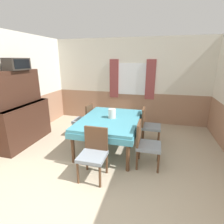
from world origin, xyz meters
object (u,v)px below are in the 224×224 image
(tv, at_px, (17,64))
(chair_head_near, at_px, (94,152))
(dining_table, at_px, (110,123))
(chair_left_far, at_px, (85,119))
(vase, at_px, (112,113))
(chair_right_near, at_px, (145,143))
(chair_right_far, at_px, (148,124))
(sideboard, at_px, (22,114))

(tv, bearing_deg, chair_head_near, -22.34)
(tv, bearing_deg, dining_table, 5.37)
(chair_left_far, relative_size, vase, 4.23)
(chair_right_near, bearing_deg, chair_head_near, -56.52)
(tv, height_order, vase, tv)
(chair_right_near, height_order, vase, vase)
(dining_table, relative_size, tv, 3.09)
(chair_right_far, height_order, sideboard, sideboard)
(chair_left_far, distance_m, chair_head_near, 1.75)
(vase, bearing_deg, tv, -173.45)
(chair_left_far, relative_size, chair_head_near, 1.00)
(chair_left_far, relative_size, tv, 1.56)
(chair_head_near, height_order, sideboard, sideboard)
(chair_left_far, bearing_deg, sideboard, 121.14)
(chair_right_near, height_order, tv, tv)
(dining_table, distance_m, chair_left_far, 0.98)
(sideboard, bearing_deg, chair_left_far, 31.14)
(chair_head_near, xyz_separation_m, sideboard, (-2.08, 0.78, 0.26))
(tv, bearing_deg, chair_left_far, 29.15)
(chair_left_far, bearing_deg, vase, -117.80)
(chair_left_far, bearing_deg, dining_table, -121.27)
(chair_head_near, height_order, vase, vase)
(chair_head_near, relative_size, sideboard, 0.50)
(chair_right_near, height_order, chair_head_near, same)
(vase, bearing_deg, sideboard, -171.74)
(dining_table, height_order, tv, tv)
(chair_right_far, relative_size, vase, 4.23)
(sideboard, height_order, tv, tv)
(sideboard, xyz_separation_m, tv, (0.01, 0.07, 1.14))
(chair_left_far, bearing_deg, chair_right_near, -121.27)
(dining_table, distance_m, chair_head_near, 1.06)
(dining_table, relative_size, chair_right_far, 1.98)
(chair_right_near, relative_size, chair_head_near, 1.00)
(sideboard, relative_size, vase, 8.46)
(sideboard, bearing_deg, chair_right_near, -4.71)
(chair_head_near, distance_m, vase, 1.15)
(chair_left_far, xyz_separation_m, sideboard, (-1.26, -0.76, 0.26))
(chair_left_far, height_order, chair_head_near, same)
(chair_head_near, bearing_deg, dining_table, -90.00)
(chair_right_near, relative_size, chair_right_far, 1.00)
(chair_right_far, bearing_deg, dining_table, -58.73)
(dining_table, relative_size, chair_right_near, 1.98)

